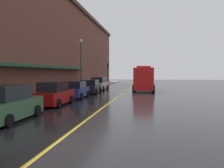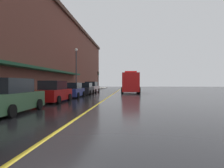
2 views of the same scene
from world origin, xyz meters
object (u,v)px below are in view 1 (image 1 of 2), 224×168
at_px(parked_car_2, 76,90).
at_px(parked_car_3, 91,87).
at_px(street_lamp_left, 81,59).
at_px(traffic_light_near, 108,70).
at_px(fire_truck, 144,79).
at_px(parked_car_1, 54,94).
at_px(parking_meter_0, 53,89).
at_px(parked_car_0, 7,104).
at_px(parked_car_4, 99,84).
at_px(parking_meter_2, 92,82).

height_order(parked_car_2, parked_car_3, parked_car_2).
distance_m(parked_car_2, street_lamp_left, 9.73).
bearing_deg(parked_car_2, traffic_light_near, 1.43).
bearing_deg(street_lamp_left, traffic_light_near, 87.90).
bearing_deg(street_lamp_left, fire_truck, 10.65).
xyz_separation_m(street_lamp_left, traffic_light_near, (0.66, 18.01, -1.24)).
bearing_deg(parked_car_1, fire_truck, -21.41).
distance_m(fire_truck, traffic_light_near, 18.25).
bearing_deg(parking_meter_0, parked_car_0, -81.74).
height_order(parked_car_3, street_lamp_left, street_lamp_left).
bearing_deg(parked_car_4, parking_meter_0, 176.68).
xyz_separation_m(parked_car_1, traffic_light_near, (-1.31, 32.45, 2.31)).
xyz_separation_m(parked_car_2, parked_car_3, (0.14, 5.82, -0.01)).
bearing_deg(parked_car_3, traffic_light_near, 1.75).
xyz_separation_m(parking_meter_2, street_lamp_left, (-0.60, -4.21, 3.34)).
height_order(parked_car_0, parked_car_3, parked_car_0).
distance_m(parked_car_0, traffic_light_near, 38.78).
bearing_deg(traffic_light_near, fire_truck, -64.41).
relative_size(parked_car_1, parking_meter_0, 3.32).
bearing_deg(parking_meter_0, fire_truck, 58.44).
bearing_deg(traffic_light_near, parked_car_3, -86.10).
relative_size(parked_car_3, traffic_light_near, 1.15).
bearing_deg(street_lamp_left, parked_car_4, 55.19).
bearing_deg(parked_car_2, fire_truck, -33.53).
relative_size(parked_car_4, parking_meter_0, 3.33).
height_order(parked_car_4, parking_meter_0, parked_car_4).
bearing_deg(parked_car_1, parked_car_4, 0.91).
bearing_deg(parked_car_2, parking_meter_2, 4.60).
xyz_separation_m(parked_car_1, parked_car_3, (0.12, 11.44, -0.07)).
bearing_deg(parking_meter_0, parked_car_1, -66.45).
distance_m(parked_car_2, parking_meter_0, 2.83).
bearing_deg(traffic_light_near, parking_meter_0, -90.12).
relative_size(parked_car_1, traffic_light_near, 1.03).
relative_size(parking_meter_0, traffic_light_near, 0.31).
distance_m(parked_car_4, traffic_light_near, 15.45).
relative_size(parked_car_3, parking_meter_2, 3.70).
bearing_deg(traffic_light_near, parking_meter_2, -90.26).
xyz_separation_m(parked_car_1, fire_truck, (6.54, 16.04, 0.77)).
bearing_deg(parked_car_3, street_lamp_left, 32.72).
bearing_deg(parking_meter_2, parking_meter_0, -90.00).
bearing_deg(traffic_light_near, street_lamp_left, -92.10).
distance_m(parked_car_3, street_lamp_left, 5.15).
height_order(parked_car_0, parked_car_4, parked_car_0).
relative_size(parked_car_0, fire_truck, 0.64).
bearing_deg(parked_car_1, parked_car_2, 0.95).
distance_m(parking_meter_2, street_lamp_left, 5.41).
distance_m(parked_car_3, traffic_light_near, 21.19).
distance_m(parked_car_1, traffic_light_near, 32.56).
xyz_separation_m(fire_truck, traffic_light_near, (-7.86, 16.40, 1.54)).
relative_size(parked_car_3, street_lamp_left, 0.71).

